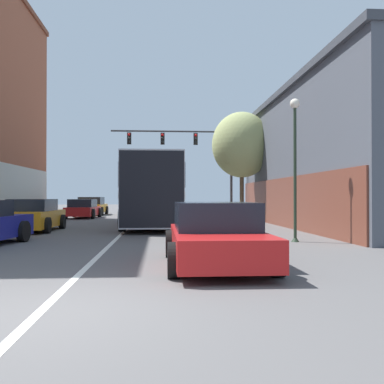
# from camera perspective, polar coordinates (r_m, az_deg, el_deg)

# --- Properties ---
(ground_plane) EXTENTS (160.00, 160.00, 0.00)m
(ground_plane) POSITION_cam_1_polar(r_m,az_deg,el_deg) (6.16, -18.73, -14.22)
(ground_plane) COLOR #565454
(lane_center_line) EXTENTS (0.14, 41.15, 0.01)m
(lane_center_line) POSITION_cam_1_polar(r_m,az_deg,el_deg) (20.48, -8.30, -4.67)
(lane_center_line) COLOR silver
(lane_center_line) RESTS_ON ground_plane
(building_right_storefront) EXTENTS (8.92, 18.97, 6.77)m
(building_right_storefront) POSITION_cam_1_polar(r_m,az_deg,el_deg) (24.09, 21.19, 4.32)
(building_right_storefront) COLOR #4C515B
(building_right_storefront) RESTS_ON ground_plane
(bus) EXTENTS (2.89, 10.89, 3.26)m
(bus) POSITION_cam_1_polar(r_m,az_deg,el_deg) (22.36, -4.81, 0.37)
(bus) COLOR #B7B7BC
(bus) RESTS_ON ground_plane
(hatchback_foreground) EXTENTS (2.10, 4.55, 1.33)m
(hatchback_foreground) POSITION_cam_1_polar(r_m,az_deg,el_deg) (9.60, 3.03, -5.50)
(hatchback_foreground) COLOR red
(hatchback_foreground) RESTS_ON ground_plane
(parked_car_left_near) EXTENTS (1.98, 4.29, 1.36)m
(parked_car_left_near) POSITION_cam_1_polar(r_m,az_deg,el_deg) (20.14, -19.41, -2.86)
(parked_car_left_near) COLOR orange
(parked_car_left_near) RESTS_ON ground_plane
(parked_car_left_mid) EXTENTS (2.11, 4.37, 1.29)m
(parked_car_left_mid) POSITION_cam_1_polar(r_m,az_deg,el_deg) (31.58, -13.66, -2.10)
(parked_car_left_mid) COLOR red
(parked_car_left_mid) RESTS_ON ground_plane
(parked_car_left_far) EXTENTS (2.22, 4.63, 1.44)m
(parked_car_left_far) POSITION_cam_1_polar(r_m,az_deg,el_deg) (36.86, -12.60, -1.79)
(parked_car_left_far) COLOR orange
(parked_car_left_far) RESTS_ON ground_plane
(traffic_signal_gantry) EXTENTS (8.40, 0.36, 6.28)m
(traffic_signal_gantry) POSITION_cam_1_polar(r_m,az_deg,el_deg) (31.17, -0.16, 5.36)
(traffic_signal_gantry) COLOR #333338
(traffic_signal_gantry) RESTS_ON ground_plane
(street_lamp) EXTENTS (0.32, 0.32, 4.63)m
(street_lamp) POSITION_cam_1_polar(r_m,az_deg,el_deg) (14.91, 12.95, 4.18)
(street_lamp) COLOR #233323
(street_lamp) RESTS_ON ground_plane
(street_tree_near) EXTENTS (3.63, 3.26, 6.61)m
(street_tree_near) POSITION_cam_1_polar(r_m,az_deg,el_deg) (27.56, 6.33, 5.96)
(street_tree_near) COLOR brown
(street_tree_near) RESTS_ON ground_plane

